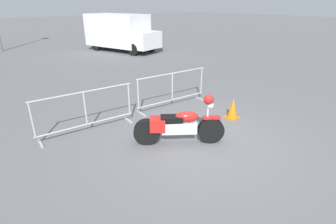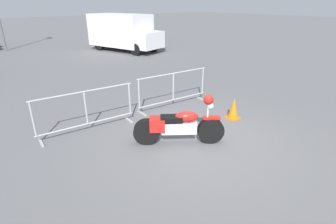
# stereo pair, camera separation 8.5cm
# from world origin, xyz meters

# --- Properties ---
(ground_plane) EXTENTS (120.00, 120.00, 0.00)m
(ground_plane) POSITION_xyz_m (0.00, 0.00, 0.00)
(ground_plane) COLOR #5B5B5E
(motorcycle) EXTENTS (1.78, 1.37, 1.18)m
(motorcycle) POSITION_xyz_m (-0.46, 0.24, 0.45)
(motorcycle) COLOR black
(motorcycle) RESTS_ON ground
(crowd_barrier_near) EXTENTS (2.49, 0.60, 1.07)m
(crowd_barrier_near) POSITION_xyz_m (-1.85, 2.14, 0.56)
(crowd_barrier_near) COLOR #9EA0A5
(crowd_barrier_near) RESTS_ON ground
(crowd_barrier_far) EXTENTS (2.49, 0.60, 1.07)m
(crowd_barrier_far) POSITION_xyz_m (0.94, 2.14, 0.56)
(crowd_barrier_far) COLOR #9EA0A5
(crowd_barrier_far) RESTS_ON ground
(delivery_van) EXTENTS (3.30, 5.35, 2.31)m
(delivery_van) POSITION_xyz_m (4.81, 12.02, 1.24)
(delivery_van) COLOR silver
(delivery_van) RESTS_ON ground
(planter_island) EXTENTS (3.76, 3.76, 1.12)m
(planter_island) POSITION_xyz_m (7.19, 14.71, 0.33)
(planter_island) COLOR #ADA89E
(planter_island) RESTS_ON ground
(traffic_cone) EXTENTS (0.34, 0.34, 0.59)m
(traffic_cone) POSITION_xyz_m (1.66, 0.36, 0.29)
(traffic_cone) COLOR orange
(traffic_cone) RESTS_ON ground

